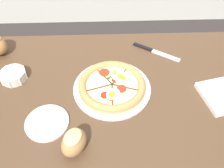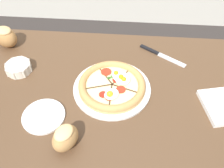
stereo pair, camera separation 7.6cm
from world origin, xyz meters
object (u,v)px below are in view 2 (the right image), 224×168
at_px(dining_table, 105,105).
at_px(bread_piece_near, 6,37).
at_px(side_saucer, 44,116).
at_px(knife_main, 162,55).
at_px(bread_piece_far, 65,137).
at_px(ramekin_bowl, 18,67).
at_px(pizza, 112,85).

distance_m(dining_table, bread_piece_near, 0.59).
xyz_separation_m(dining_table, side_saucer, (-0.21, -0.16, 0.12)).
bearing_deg(knife_main, dining_table, -104.02).
xyz_separation_m(dining_table, bread_piece_far, (-0.10, -0.26, 0.16)).
xyz_separation_m(bread_piece_near, bread_piece_far, (0.40, -0.51, -0.01)).
relative_size(ramekin_bowl, side_saucer, 0.71).
height_order(ramekin_bowl, side_saucer, ramekin_bowl).
distance_m(pizza, side_saucer, 0.29).
distance_m(pizza, bread_piece_near, 0.59).
height_order(ramekin_bowl, knife_main, ramekin_bowl).
bearing_deg(bread_piece_far, ramekin_bowl, 130.15).
bearing_deg(side_saucer, ramekin_bowl, 126.87).
height_order(dining_table, bread_piece_far, bread_piece_far).
bearing_deg(bread_piece_near, bread_piece_far, -51.95).
distance_m(ramekin_bowl, knife_main, 0.66).
height_order(pizza, bread_piece_near, bread_piece_near).
height_order(dining_table, pizza, pizza).
height_order(pizza, side_saucer, pizza).
bearing_deg(side_saucer, knife_main, 40.07).
relative_size(ramekin_bowl, bread_piece_far, 0.93).
bearing_deg(ramekin_bowl, knife_main, 13.64).
xyz_separation_m(knife_main, side_saucer, (-0.46, -0.39, 0.00)).
relative_size(pizza, side_saucer, 1.99).
bearing_deg(dining_table, side_saucer, -143.27).
height_order(bread_piece_far, knife_main, bread_piece_far).
distance_m(ramekin_bowl, bread_piece_far, 0.44).
bearing_deg(ramekin_bowl, pizza, -9.77).
relative_size(bread_piece_far, side_saucer, 0.77).
distance_m(knife_main, side_saucer, 0.60).
distance_m(bread_piece_near, side_saucer, 0.50).
bearing_deg(knife_main, bread_piece_near, -148.11).
distance_m(dining_table, bread_piece_far, 0.33).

